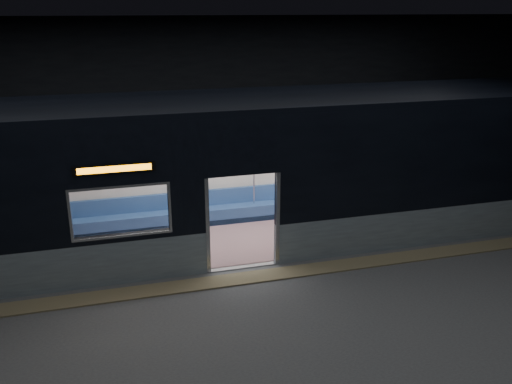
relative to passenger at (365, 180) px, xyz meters
name	(u,v)px	position (x,y,z in m)	size (l,w,h in m)	color
station_floor	(257,291)	(-4.02, -3.55, -0.85)	(24.00, 14.00, 0.01)	#47494C
station_envelope	(257,102)	(-4.02, -3.55, 2.82)	(24.00, 14.00, 5.00)	black
tactile_strip	(249,278)	(-4.02, -3.00, -0.83)	(22.80, 0.50, 0.03)	#8C7F59
metro_car	(226,165)	(-4.02, -1.00, 1.00)	(18.00, 3.04, 3.35)	#8FA2AA
passenger	(365,180)	(0.00, 0.00, 0.00)	(0.44, 0.77, 1.48)	black
handbag	(370,187)	(0.04, -0.25, -0.13)	(0.34, 0.29, 0.17)	black
transit_map	(394,151)	(0.98, 0.31, 0.65)	(1.06, 0.03, 0.69)	white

